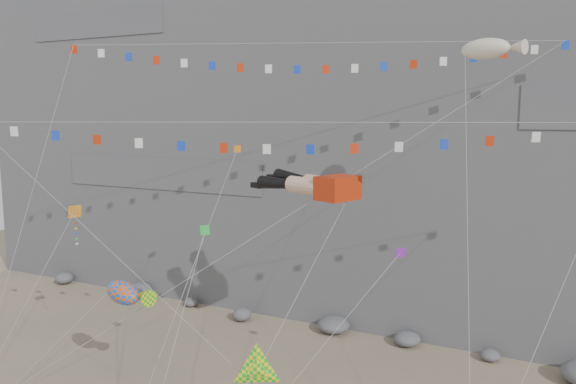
# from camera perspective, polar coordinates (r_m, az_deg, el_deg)

# --- Properties ---
(cliff) EXTENTS (80.00, 28.00, 50.00)m
(cliff) POSITION_cam_1_polar(r_m,az_deg,el_deg) (58.22, 10.50, 15.20)
(cliff) COLOR slate
(cliff) RESTS_ON ground
(talus_boulders) EXTENTS (60.00, 3.00, 1.20)m
(talus_boulders) POSITION_cam_1_polar(r_m,az_deg,el_deg) (46.70, 4.66, -13.35)
(talus_boulders) COLOR slate
(talus_boulders) RESTS_ON ground
(legs_kite) EXTENTS (8.24, 19.91, 21.03)m
(legs_kite) POSITION_cam_1_polar(r_m,az_deg,el_deg) (35.09, 2.37, 0.76)
(legs_kite) COLOR #B8270B
(legs_kite) RESTS_ON ground
(flag_banner_upper) EXTENTS (30.06, 20.84, 30.62)m
(flag_banner_upper) POSITION_cam_1_polar(r_m,az_deg,el_deg) (37.49, 2.36, 14.85)
(flag_banner_upper) COLOR #B8270B
(flag_banner_upper) RESTS_ON ground
(flag_banner_lower) EXTENTS (33.52, 14.20, 21.29)m
(flag_banner_lower) POSITION_cam_1_polar(r_m,az_deg,el_deg) (30.87, 0.06, 7.06)
(flag_banner_lower) COLOR #B8270B
(flag_banner_lower) RESTS_ON ground
(harlequin_kite) EXTENTS (2.67, 8.25, 13.37)m
(harlequin_kite) POSITION_cam_1_polar(r_m,az_deg,el_deg) (39.84, -20.88, -1.94)
(harlequin_kite) COLOR red
(harlequin_kite) RESTS_ON ground
(fish_windsock) EXTENTS (8.61, 6.69, 10.91)m
(fish_windsock) POSITION_cam_1_polar(r_m,az_deg,el_deg) (35.09, -16.45, -9.77)
(fish_windsock) COLOR #F0540C
(fish_windsock) RESTS_ON ground
(delta_kite) EXTENTS (4.93, 6.28, 9.31)m
(delta_kite) POSITION_cam_1_polar(r_m,az_deg,el_deg) (25.37, -3.22, -17.69)
(delta_kite) COLOR yellow
(delta_kite) RESTS_ON ground
(blimp_windsock) EXTENTS (4.19, 14.48, 24.94)m
(blimp_windsock) POSITION_cam_1_polar(r_m,az_deg,el_deg) (34.55, 19.38, 13.47)
(blimp_windsock) COLOR beige
(blimp_windsock) RESTS_ON ground
(small_kite_a) EXTENTS (2.54, 15.88, 21.63)m
(small_kite_a) POSITION_cam_1_polar(r_m,az_deg,el_deg) (37.14, -5.42, 3.73)
(small_kite_a) COLOR orange
(small_kite_a) RESTS_ON ground
(small_kite_b) EXTENTS (7.35, 10.52, 15.63)m
(small_kite_b) POSITION_cam_1_polar(r_m,az_deg,el_deg) (30.80, 11.10, -6.38)
(small_kite_b) COLOR purple
(small_kite_b) RESTS_ON ground
(small_kite_c) EXTENTS (2.46, 9.79, 14.64)m
(small_kite_c) POSITION_cam_1_polar(r_m,az_deg,el_deg) (30.41, -8.54, -4.22)
(small_kite_c) COLOR green
(small_kite_c) RESTS_ON ground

